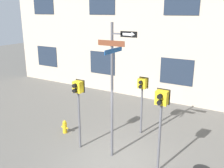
% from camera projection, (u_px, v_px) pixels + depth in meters
% --- Properties ---
extents(ground_plane, '(60.00, 60.00, 0.00)m').
position_uv_depth(ground_plane, '(116.00, 162.00, 8.62)').
color(ground_plane, '#595651').
extents(street_sign_pole, '(1.36, 1.09, 4.71)m').
position_uv_depth(street_sign_pole, '(114.00, 82.00, 8.23)').
color(street_sign_pole, '#4C4C51').
rests_on(street_sign_pole, ground_plane).
extents(pedestrian_signal_left, '(0.38, 0.40, 2.66)m').
position_uv_depth(pedestrian_signal_left, '(78.00, 96.00, 9.01)').
color(pedestrian_signal_left, '#4C4C51').
rests_on(pedestrian_signal_left, ground_plane).
extents(pedestrian_signal_right, '(0.42, 0.40, 2.78)m').
position_uv_depth(pedestrian_signal_right, '(161.00, 108.00, 7.54)').
color(pedestrian_signal_right, '#4C4C51').
rests_on(pedestrian_signal_right, ground_plane).
extents(pedestrian_signal_across, '(0.40, 0.40, 2.45)m').
position_uv_depth(pedestrian_signal_across, '(142.00, 90.00, 10.17)').
color(pedestrian_signal_across, '#4C4C51').
rests_on(pedestrian_signal_across, ground_plane).
extents(fire_hydrant, '(0.35, 0.19, 0.57)m').
position_uv_depth(fire_hydrant, '(65.00, 127.00, 10.66)').
color(fire_hydrant, gold).
rests_on(fire_hydrant, ground_plane).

